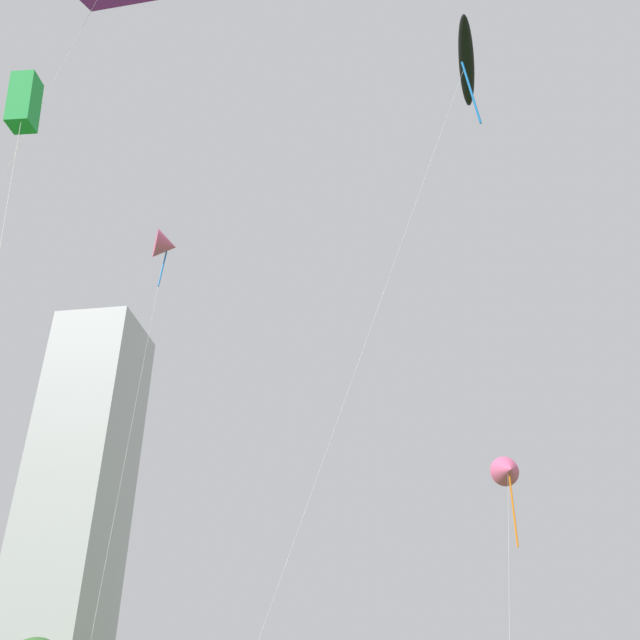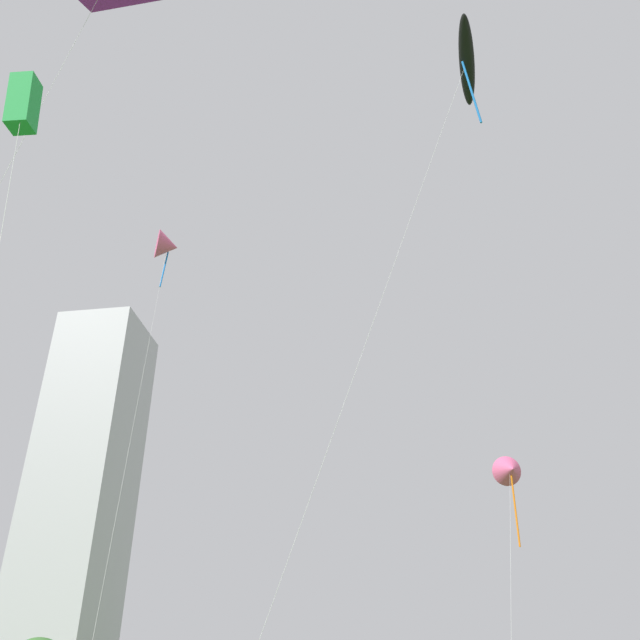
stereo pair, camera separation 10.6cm
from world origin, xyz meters
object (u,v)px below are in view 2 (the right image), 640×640
Objects in this scene: kite_flying_1 at (167,246)px; distant_highrise_0 at (79,506)px; kite_flying_4 at (23,104)px; kite_flying_5 at (467,62)px; kite_flying_2 at (510,471)px.

kite_flying_1 is 0.39× the size of distant_highrise_0.
kite_flying_1 reaches higher than kite_flying_4.
kite_flying_4 is 21.33m from kite_flying_5.
distant_highrise_0 is at bearing 113.79° from kite_flying_1.
kite_flying_5 is at bearing -99.98° from kite_flying_2.
kite_flying_4 is at bearing -80.69° from kite_flying_1.
kite_flying_2 is 30.59m from kite_flying_4.
kite_flying_1 is 29.57m from kite_flying_4.
kite_flying_2 is 0.19× the size of distant_highrise_0.
kite_flying_2 is at bearing -51.76° from distant_highrise_0.
kite_flying_2 is at bearing 80.02° from kite_flying_5.
kite_flying_4 is at bearing -123.05° from kite_flying_2.
kite_flying_2 is 0.51× the size of kite_flying_5.
kite_flying_1 is at bearing -61.25° from distant_highrise_0.
distant_highrise_0 is (-46.98, 122.58, 24.40)m from kite_flying_4.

